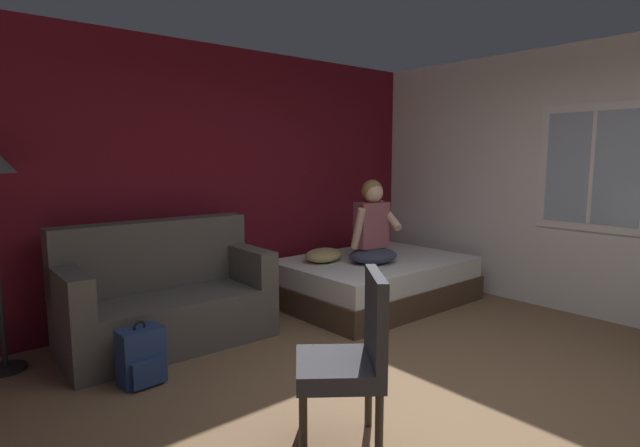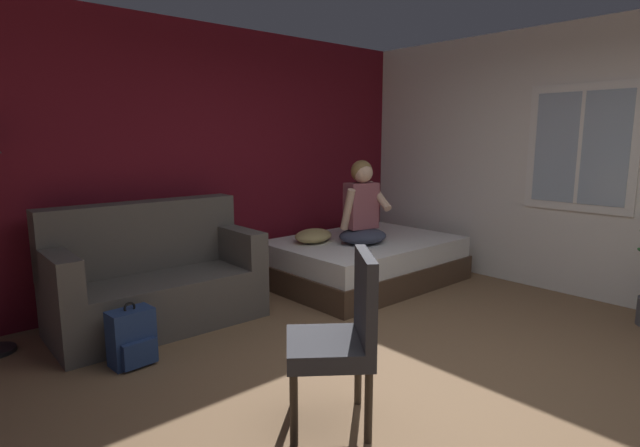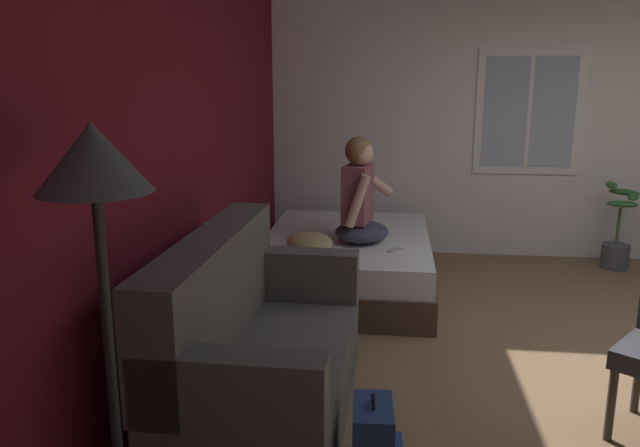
{
  "view_description": "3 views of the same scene",
  "coord_description": "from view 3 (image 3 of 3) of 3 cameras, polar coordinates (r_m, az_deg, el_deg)",
  "views": [
    {
      "loc": [
        -2.47,
        -1.59,
        1.6
      ],
      "look_at": [
        0.76,
        2.21,
        0.92
      ],
      "focal_mm": 28.0,
      "sensor_mm": 36.0,
      "label": 1
    },
    {
      "loc": [
        -2.47,
        -1.59,
        1.6
      ],
      "look_at": [
        0.48,
        1.74,
        0.82
      ],
      "focal_mm": 28.0,
      "sensor_mm": 36.0,
      "label": 2
    },
    {
      "loc": [
        -3.79,
        1.73,
        1.84
      ],
      "look_at": [
        0.41,
        2.22,
        0.83
      ],
      "focal_mm": 35.0,
      "sensor_mm": 36.0,
      "label": 3
    }
  ],
  "objects": [
    {
      "name": "cell_phone",
      "position": [
        4.99,
        6.86,
        -2.43
      ],
      "size": [
        0.15,
        0.15,
        0.01
      ],
      "primitive_type": "cube",
      "rotation": [
        0.0,
        0.0,
        4.01
      ],
      "color": "#B7B7BC",
      "rests_on": "bed"
    },
    {
      "name": "person_seated",
      "position": [
        5.19,
        3.69,
        2.22
      ],
      "size": [
        0.6,
        0.54,
        0.88
      ],
      "color": "#383D51",
      "rests_on": "bed"
    },
    {
      "name": "potted_plant",
      "position": [
        6.69,
        25.53,
        -1.23
      ],
      "size": [
        0.39,
        0.37,
        0.85
      ],
      "color": "#4C4C51",
      "rests_on": "ground"
    },
    {
      "name": "bed",
      "position": [
        5.5,
        2.48,
        -3.56
      ],
      "size": [
        2.02,
        1.45,
        0.48
      ],
      "color": "#4C3828",
      "rests_on": "ground"
    },
    {
      "name": "wall_side_with_window",
      "position": [
        6.81,
        21.62,
        8.36
      ],
      "size": [
        0.19,
        7.37,
        2.7
      ],
      "color": "silver",
      "rests_on": "ground"
    },
    {
      "name": "floor_lamp",
      "position": [
        2.08,
        -19.68,
        1.32
      ],
      "size": [
        0.36,
        0.36,
        1.7
      ],
      "color": "black",
      "rests_on": "ground"
    },
    {
      "name": "backpack",
      "position": [
        3.02,
        5.01,
        -19.69
      ],
      "size": [
        0.31,
        0.25,
        0.46
      ],
      "color": "navy",
      "rests_on": "ground"
    },
    {
      "name": "wall_back_accent",
      "position": [
        4.04,
        -12.71,
        6.14
      ],
      "size": [
        10.4,
        0.16,
        2.7
      ],
      "primitive_type": "cube",
      "color": "maroon",
      "rests_on": "ground"
    },
    {
      "name": "throw_pillow",
      "position": [
        4.94,
        -0.95,
        -1.72
      ],
      "size": [
        0.57,
        0.5,
        0.14
      ],
      "primitive_type": "ellipsoid",
      "rotation": [
        0.0,
        0.0,
        0.35
      ],
      "color": "tan",
      "rests_on": "bed"
    },
    {
      "name": "couch",
      "position": [
        3.39,
        -5.89,
        -11.9
      ],
      "size": [
        1.72,
        0.86,
        1.04
      ],
      "color": "#514C47",
      "rests_on": "ground"
    }
  ]
}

